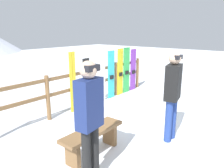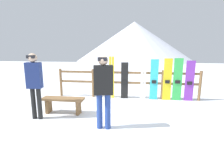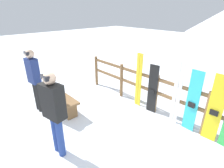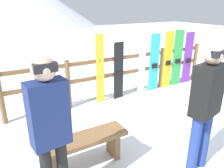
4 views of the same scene
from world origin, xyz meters
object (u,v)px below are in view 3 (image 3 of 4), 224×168
at_px(person_black, 54,109).
at_px(ski_pair_yellow, 139,80).
at_px(person_navy, 34,76).
at_px(bench, 63,100).
at_px(snowboard_cyan, 192,102).
at_px(snowboard_yellow, 215,109).
at_px(snowboard_black_stripe, 152,89).
at_px(ski_pair_white, 177,94).

bearing_deg(person_black, ski_pair_yellow, 93.66).
bearing_deg(ski_pair_yellow, person_navy, -126.79).
relative_size(bench, snowboard_cyan, 0.82).
relative_size(person_navy, snowboard_yellow, 1.15).
xyz_separation_m(snowboard_cyan, snowboard_yellow, (0.48, 0.00, 0.02)).
distance_m(snowboard_black_stripe, snowboard_yellow, 1.57).
relative_size(snowboard_black_stripe, snowboard_cyan, 0.92).
bearing_deg(ski_pair_white, snowboard_cyan, -0.49).
bearing_deg(person_navy, person_black, -10.04).
relative_size(person_black, ski_pair_white, 1.07).
bearing_deg(snowboard_cyan, person_black, -118.10).
height_order(bench, snowboard_cyan, snowboard_cyan).
height_order(bench, ski_pair_yellow, ski_pair_yellow).
height_order(snowboard_black_stripe, snowboard_cyan, snowboard_cyan).
xyz_separation_m(ski_pair_yellow, snowboard_cyan, (1.58, -0.00, -0.05)).
xyz_separation_m(person_black, person_navy, (-1.90, 0.34, 0.04)).
height_order(person_black, snowboard_cyan, person_black).
bearing_deg(person_black, snowboard_yellow, 54.44).
xyz_separation_m(ski_pair_yellow, snowboard_yellow, (2.06, -0.00, -0.03)).
xyz_separation_m(bench, snowboard_black_stripe, (1.68, 1.83, 0.34)).
bearing_deg(snowboard_yellow, person_black, -125.56).
xyz_separation_m(ski_pair_white, snowboard_yellow, (0.87, -0.00, -0.05)).
height_order(person_navy, snowboard_yellow, person_navy).
relative_size(person_navy, snowboard_black_stripe, 1.28).
bearing_deg(snowboard_yellow, snowboard_black_stripe, -179.99).
relative_size(person_black, person_navy, 0.99).
bearing_deg(person_navy, snowboard_yellow, 31.36).
bearing_deg(snowboard_black_stripe, bench, -132.60).
height_order(person_black, snowboard_black_stripe, person_black).
bearing_deg(snowboard_black_stripe, snowboard_cyan, 0.01).
bearing_deg(snowboard_cyan, ski_pair_white, 179.51).
bearing_deg(bench, person_black, -31.13).
height_order(ski_pair_yellow, snowboard_yellow, ski_pair_yellow).
relative_size(snowboard_cyan, snowboard_yellow, 0.98).
distance_m(person_black, ski_pair_white, 2.85).
bearing_deg(person_navy, snowboard_cyan, 34.89).
bearing_deg(snowboard_black_stripe, ski_pair_white, 0.29).
distance_m(person_navy, ski_pair_yellow, 2.90).
distance_m(person_black, ski_pair_yellow, 2.66).
xyz_separation_m(snowboard_black_stripe, ski_pair_white, (0.70, 0.00, 0.13)).
distance_m(bench, ski_pair_white, 3.04).
bearing_deg(ski_pair_yellow, snowboard_yellow, -0.09).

